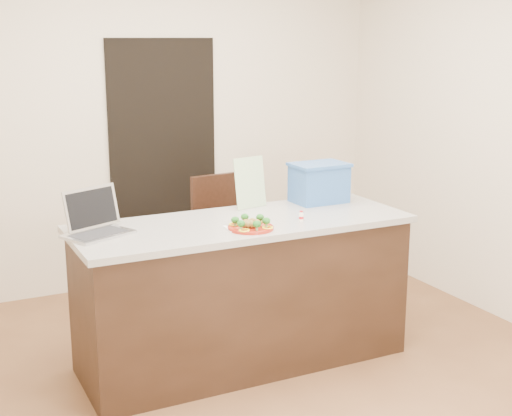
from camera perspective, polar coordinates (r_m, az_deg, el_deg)
name	(u,v)px	position (r m, az deg, el deg)	size (l,w,h in m)	color
ground	(261,377)	(4.43, 0.36, -13.34)	(4.00, 4.00, 0.00)	brown
room_shell	(261,108)	(3.98, 0.40, 7.98)	(4.00, 4.00, 4.00)	white
doorway	(164,163)	(5.91, -7.39, 3.62)	(0.90, 0.02, 2.00)	black
island	(243,292)	(4.46, -1.08, -6.72)	(2.06, 0.76, 0.92)	black
plate	(251,227)	(4.12, -0.43, -1.56)	(0.27, 0.27, 0.02)	maroon
meatballs	(250,223)	(4.12, -0.46, -1.22)	(0.11, 0.11, 0.04)	olive
broccoli	(251,220)	(4.11, -0.43, -1.00)	(0.21, 0.23, 0.04)	#144B14
pepper_rings	(251,226)	(4.12, -0.43, -1.44)	(0.22, 0.22, 0.01)	yellow
napkin	(239,228)	(4.14, -1.36, -1.61)	(0.15, 0.15, 0.01)	silver
fork	(235,227)	(4.14, -1.68, -1.53)	(0.04, 0.16, 0.00)	#ABAAAE
knife	(245,227)	(4.14, -0.88, -1.53)	(0.03, 0.20, 0.01)	silver
yogurt_bottle	(301,217)	(4.32, 3.64, -0.70)	(0.03, 0.03, 0.06)	white
laptop	(95,221)	(4.13, -12.75, -1.06)	(0.43, 0.41, 0.25)	#A9AAAE
leaflet	(250,183)	(4.62, -0.48, 2.05)	(0.23, 0.00, 0.33)	silver
blue_box	(319,182)	(4.80, 5.06, 2.05)	(0.37, 0.27, 0.27)	#2D5AA2
chair	(224,234)	(5.34, -2.56, -2.06)	(0.49, 0.49, 1.01)	black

